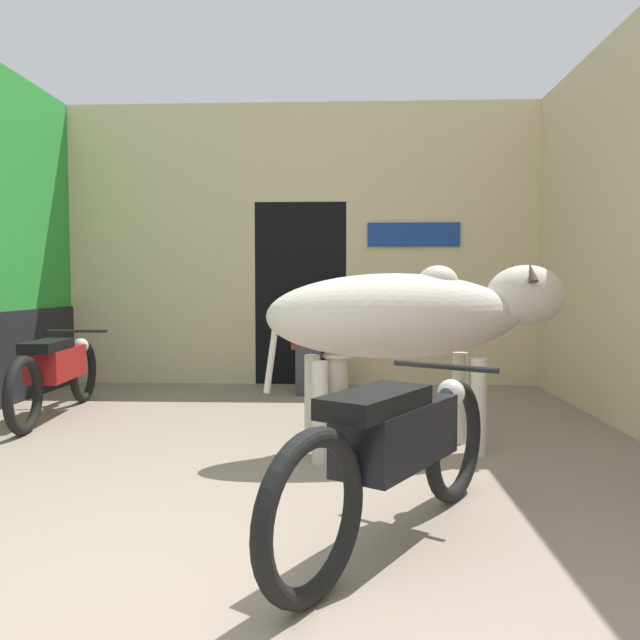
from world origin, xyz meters
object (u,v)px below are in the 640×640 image
object	(u,v)px
cow	(414,316)
shopkeeper_seated	(309,338)
plastic_stool	(336,372)
motorcycle_far	(57,369)
motorcycle_near	(397,448)

from	to	relation	value
cow	shopkeeper_seated	xyz separation A→B (m)	(-0.88, 2.32, -0.36)
shopkeeper_seated	plastic_stool	size ratio (longest dim) A/B	2.67
shopkeeper_seated	plastic_stool	xyz separation A→B (m)	(0.30, 0.03, -0.38)
cow	plastic_stool	world-z (taller)	cow
motorcycle_far	plastic_stool	size ratio (longest dim) A/B	4.63
cow	shopkeeper_seated	bearing A→B (deg)	110.81
motorcycle_far	plastic_stool	distance (m)	2.82
cow	motorcycle_near	distance (m)	1.68
motorcycle_far	shopkeeper_seated	distance (m)	2.55
motorcycle_far	shopkeeper_seated	size ratio (longest dim) A/B	1.74
shopkeeper_seated	plastic_stool	bearing A→B (deg)	6.01
cow	motorcycle_near	size ratio (longest dim) A/B	1.28
motorcycle_near	motorcycle_far	size ratio (longest dim) A/B	0.87
cow	plastic_stool	distance (m)	2.53
motorcycle_far	plastic_stool	bearing A→B (deg)	27.49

